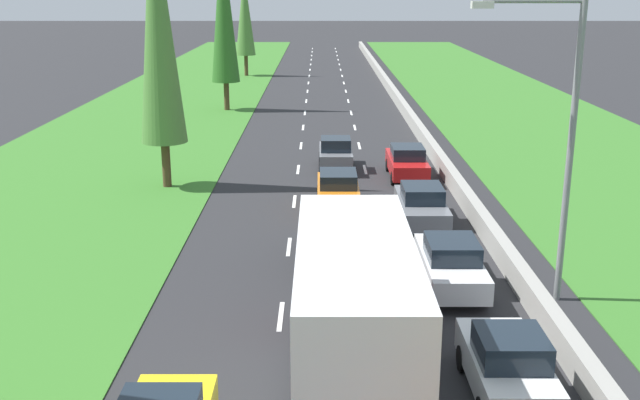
{
  "coord_description": "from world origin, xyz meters",
  "views": [
    {
      "loc": [
        -0.61,
        1.12,
        9.26
      ],
      "look_at": [
        -0.51,
        30.59,
        0.77
      ],
      "focal_mm": 41.86,
      "sensor_mm": 36.0,
      "label": 1
    }
  ],
  "objects_px": {
    "grey_sedan_right_lane": "(419,205)",
    "grey_hatchback_centre_lane": "(333,154)",
    "poplar_tree_third": "(221,7)",
    "white_box_truck_centre_lane": "(351,313)",
    "white_hatchback_right_lane": "(504,364)",
    "black_hatchback_centre_lane": "(329,240)",
    "poplar_tree_second": "(155,19)",
    "white_sedan_right_lane": "(448,263)",
    "red_sedan_right_lane": "(404,162)",
    "poplar_tree_fourth": "(242,14)",
    "orange_sedan_centre_lane": "(336,190)",
    "street_light_mast": "(557,131)"
  },
  "relations": [
    {
      "from": "white_box_truck_centre_lane",
      "to": "grey_hatchback_centre_lane",
      "type": "height_order",
      "value": "white_box_truck_centre_lane"
    },
    {
      "from": "black_hatchback_centre_lane",
      "to": "grey_sedan_right_lane",
      "type": "xyz_separation_m",
      "value": [
        3.67,
        4.31,
        -0.02
      ]
    },
    {
      "from": "white_box_truck_centre_lane",
      "to": "orange_sedan_centre_lane",
      "type": "relative_size",
      "value": 2.09
    },
    {
      "from": "white_hatchback_right_lane",
      "to": "poplar_tree_second",
      "type": "relative_size",
      "value": 0.29
    },
    {
      "from": "black_hatchback_centre_lane",
      "to": "poplar_tree_fourth",
      "type": "height_order",
      "value": "poplar_tree_fourth"
    },
    {
      "from": "white_hatchback_right_lane",
      "to": "street_light_mast",
      "type": "xyz_separation_m",
      "value": [
        2.59,
        5.65,
        4.4
      ]
    },
    {
      "from": "white_hatchback_right_lane",
      "to": "grey_hatchback_centre_lane",
      "type": "bearing_deg",
      "value": 98.87
    },
    {
      "from": "black_hatchback_centre_lane",
      "to": "street_light_mast",
      "type": "xyz_separation_m",
      "value": [
        6.52,
        -3.15,
        4.4
      ]
    },
    {
      "from": "poplar_tree_fourth",
      "to": "street_light_mast",
      "type": "xyz_separation_m",
      "value": [
        14.75,
        -58.83,
        -1.23
      ]
    },
    {
      "from": "orange_sedan_centre_lane",
      "to": "white_box_truck_centre_lane",
      "type": "bearing_deg",
      "value": -90.12
    },
    {
      "from": "white_sedan_right_lane",
      "to": "poplar_tree_fourth",
      "type": "bearing_deg",
      "value": 101.69
    },
    {
      "from": "red_sedan_right_lane",
      "to": "street_light_mast",
      "type": "distance_m",
      "value": 15.86
    },
    {
      "from": "white_box_truck_centre_lane",
      "to": "grey_sedan_right_lane",
      "type": "distance_m",
      "value": 13.67
    },
    {
      "from": "white_sedan_right_lane",
      "to": "orange_sedan_centre_lane",
      "type": "bearing_deg",
      "value": 110.91
    },
    {
      "from": "black_hatchback_centre_lane",
      "to": "red_sedan_right_lane",
      "type": "distance_m",
      "value": 12.5
    },
    {
      "from": "grey_sedan_right_lane",
      "to": "grey_hatchback_centre_lane",
      "type": "distance_m",
      "value": 9.91
    },
    {
      "from": "white_sedan_right_lane",
      "to": "street_light_mast",
      "type": "distance_m",
      "value": 5.3
    },
    {
      "from": "black_hatchback_centre_lane",
      "to": "street_light_mast",
      "type": "bearing_deg",
      "value": -25.77
    },
    {
      "from": "grey_sedan_right_lane",
      "to": "poplar_tree_second",
      "type": "xyz_separation_m",
      "value": [
        -11.36,
        5.8,
        7.01
      ]
    },
    {
      "from": "orange_sedan_centre_lane",
      "to": "poplar_tree_fourth",
      "type": "distance_m",
      "value": 50.17
    },
    {
      "from": "poplar_tree_fourth",
      "to": "white_box_truck_centre_lane",
      "type": "bearing_deg",
      "value": -82.43
    },
    {
      "from": "white_hatchback_right_lane",
      "to": "grey_sedan_right_lane",
      "type": "relative_size",
      "value": 0.87
    },
    {
      "from": "poplar_tree_second",
      "to": "orange_sedan_centre_lane",
      "type": "bearing_deg",
      "value": -23.65
    },
    {
      "from": "poplar_tree_second",
      "to": "white_sedan_right_lane",
      "type": "bearing_deg",
      "value": -47.17
    },
    {
      "from": "red_sedan_right_lane",
      "to": "poplar_tree_fourth",
      "type": "height_order",
      "value": "poplar_tree_fourth"
    },
    {
      "from": "black_hatchback_centre_lane",
      "to": "grey_hatchback_centre_lane",
      "type": "height_order",
      "value": "same"
    },
    {
      "from": "poplar_tree_third",
      "to": "white_hatchback_right_lane",
      "type": "bearing_deg",
      "value": -74.59
    },
    {
      "from": "white_sedan_right_lane",
      "to": "black_hatchback_centre_lane",
      "type": "bearing_deg",
      "value": 149.37
    },
    {
      "from": "orange_sedan_centre_lane",
      "to": "grey_hatchback_centre_lane",
      "type": "xyz_separation_m",
      "value": [
        0.04,
        7.09,
        0.02
      ]
    },
    {
      "from": "orange_sedan_centre_lane",
      "to": "poplar_tree_fourth",
      "type": "bearing_deg",
      "value": 99.95
    },
    {
      "from": "white_box_truck_centre_lane",
      "to": "orange_sedan_centre_lane",
      "type": "bearing_deg",
      "value": 89.88
    },
    {
      "from": "white_box_truck_centre_lane",
      "to": "red_sedan_right_lane",
      "type": "xyz_separation_m",
      "value": [
        3.59,
        20.74,
        -1.37
      ]
    },
    {
      "from": "grey_sedan_right_lane",
      "to": "grey_hatchback_centre_lane",
      "type": "relative_size",
      "value": 1.15
    },
    {
      "from": "poplar_tree_second",
      "to": "poplar_tree_third",
      "type": "height_order",
      "value": "poplar_tree_second"
    },
    {
      "from": "red_sedan_right_lane",
      "to": "white_sedan_right_lane",
      "type": "bearing_deg",
      "value": -90.81
    },
    {
      "from": "grey_hatchback_centre_lane",
      "to": "poplar_tree_third",
      "type": "height_order",
      "value": "poplar_tree_third"
    },
    {
      "from": "grey_sedan_right_lane",
      "to": "poplar_tree_fourth",
      "type": "relative_size",
      "value": 0.42
    },
    {
      "from": "poplar_tree_second",
      "to": "street_light_mast",
      "type": "bearing_deg",
      "value": -43.03
    },
    {
      "from": "white_box_truck_centre_lane",
      "to": "poplar_tree_second",
      "type": "distance_m",
      "value": 21.38
    },
    {
      "from": "white_sedan_right_lane",
      "to": "grey_hatchback_centre_lane",
      "type": "bearing_deg",
      "value": 101.81
    },
    {
      "from": "red_sedan_right_lane",
      "to": "orange_sedan_centre_lane",
      "type": "xyz_separation_m",
      "value": [
        -3.56,
        -5.28,
        0.0
      ]
    },
    {
      "from": "poplar_tree_third",
      "to": "poplar_tree_fourth",
      "type": "distance_m",
      "value": 22.82
    },
    {
      "from": "poplar_tree_second",
      "to": "poplar_tree_fourth",
      "type": "relative_size",
      "value": 1.25
    },
    {
      "from": "red_sedan_right_lane",
      "to": "grey_hatchback_centre_lane",
      "type": "distance_m",
      "value": 3.95
    },
    {
      "from": "orange_sedan_centre_lane",
      "to": "street_light_mast",
      "type": "distance_m",
      "value": 12.32
    },
    {
      "from": "grey_sedan_right_lane",
      "to": "red_sedan_right_lane",
      "type": "relative_size",
      "value": 1.0
    },
    {
      "from": "white_hatchback_right_lane",
      "to": "black_hatchback_centre_lane",
      "type": "relative_size",
      "value": 1.0
    },
    {
      "from": "black_hatchback_centre_lane",
      "to": "poplar_tree_third",
      "type": "height_order",
      "value": "poplar_tree_third"
    },
    {
      "from": "white_hatchback_right_lane",
      "to": "grey_hatchback_centre_lane",
      "type": "distance_m",
      "value": 22.74
    },
    {
      "from": "white_sedan_right_lane",
      "to": "orange_sedan_centre_lane",
      "type": "xyz_separation_m",
      "value": [
        -3.36,
        8.79,
        0.0
      ]
    }
  ]
}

